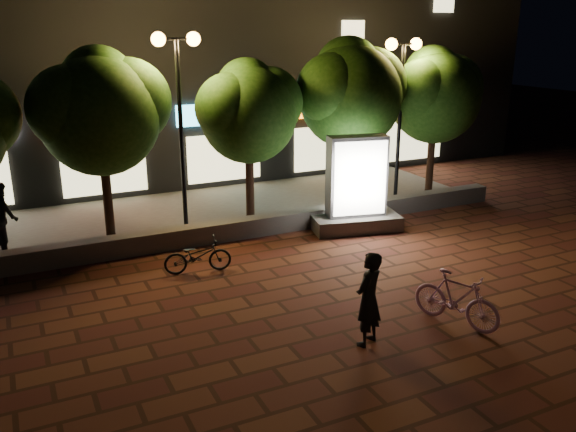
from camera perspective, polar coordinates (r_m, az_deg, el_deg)
ground at (r=12.78m, az=3.56°, el=-7.24°), size 80.00×80.00×0.00m
retaining_wall at (r=16.05m, az=-3.38°, el=-1.00°), size 16.00×0.45×0.50m
sidewalk at (r=18.34m, az=-6.35°, el=0.63°), size 16.00×5.00×0.08m
building_block at (r=23.78m, az=-12.27°, el=16.35°), size 28.00×8.12×11.30m
tree_left at (r=15.84m, az=-17.47°, el=9.86°), size 3.60×3.00×4.89m
tree_mid at (r=16.91m, az=-3.73°, el=10.28°), size 3.24×2.70×4.50m
tree_right at (r=18.36m, az=6.06°, el=11.90°), size 3.72×3.10×5.07m
tree_far_right at (r=20.23m, az=13.94°, el=11.45°), size 3.48×2.90×4.76m
street_lamp_left at (r=15.92m, az=-10.45°, el=12.52°), size 1.26×0.36×5.18m
street_lamp_right at (r=19.03m, az=10.85°, el=12.88°), size 1.26×0.36×4.98m
ad_kiosk at (r=16.41m, az=6.52°, el=2.27°), size 2.61×1.68×2.61m
scooter_pink at (r=11.67m, az=15.82°, el=-7.64°), size 1.12×1.78×1.04m
rider at (r=10.53m, az=7.71°, el=-7.87°), size 0.75×0.66×1.73m
scooter_parked at (r=13.73m, az=-8.64°, el=-3.78°), size 1.60×0.79×0.80m
pedestrian at (r=15.87m, az=-25.74°, el=-0.19°), size 1.01×1.10×1.81m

